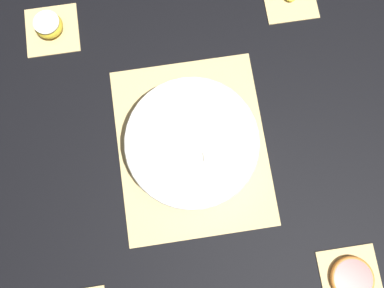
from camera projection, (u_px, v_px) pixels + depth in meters
ground_plane at (192, 146)px, 0.87m from camera, size 6.00×6.00×0.00m
bamboo_mat_center at (192, 146)px, 0.87m from camera, size 0.42×0.34×0.01m
coaster_mat_near_left at (52, 30)px, 0.92m from camera, size 0.13×0.13×0.01m
coaster_mat_far_right at (351, 278)px, 0.81m from camera, size 0.13×0.13×0.01m
fruit_salad_bowl at (192, 143)px, 0.83m from camera, size 0.30×0.30×0.07m
apple_half at (49, 25)px, 0.90m from camera, size 0.07×0.07×0.04m
grapefruit_slice at (352, 279)px, 0.80m from camera, size 0.10×0.10×0.01m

